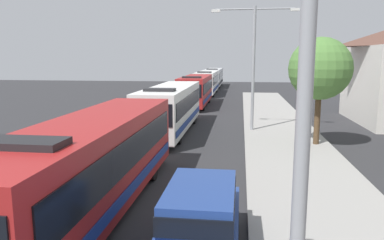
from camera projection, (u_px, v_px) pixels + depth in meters
The scene contains 9 objects.
bus_lead at pixel (93, 162), 11.79m from camera, with size 2.58×12.15×3.21m.
bus_second_in_line at pixel (171, 107), 24.88m from camera, with size 2.58×11.58×3.21m.
bus_middle at pixel (196, 90), 38.31m from camera, with size 2.58×10.61×3.21m.
bus_fourth_in_line at pixel (207, 82), 50.64m from camera, with size 2.58×11.27×3.21m.
bus_rear at pixel (214, 77), 63.20m from camera, with size 2.58×12.29×3.21m.
white_suv at pixel (200, 222), 8.98m from camera, with size 1.86×5.06×1.90m.
streetlamp_near at pixel (308, 38), 4.54m from camera, with size 6.00×0.28×8.21m.
streetlamp_mid at pixel (254, 55), 24.28m from camera, with size 5.56×0.28×8.08m.
roadside_tree at pixel (320, 69), 20.25m from camera, with size 3.42×3.42×5.92m.
Camera 1 is at (3.30, 2.72, 4.95)m, focal length 34.78 mm.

